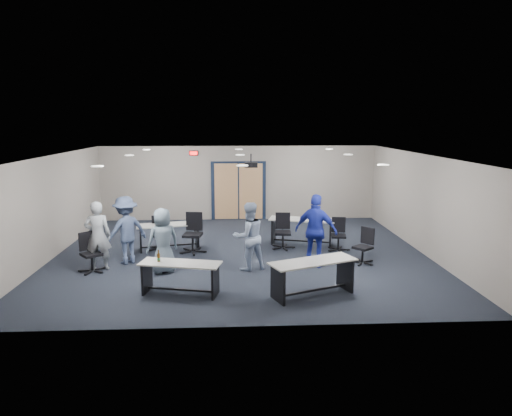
{
  "coord_description": "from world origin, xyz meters",
  "views": [
    {
      "loc": [
        -0.2,
        -12.05,
        3.59
      ],
      "look_at": [
        0.4,
        -0.3,
        1.34
      ],
      "focal_mm": 32.0,
      "sensor_mm": 36.0,
      "label": 1
    }
  ],
  "objects_px": {
    "person_gray": "(98,236)",
    "table_back_left": "(169,232)",
    "table_front_left": "(180,272)",
    "table_back_right": "(302,227)",
    "table_front_right": "(313,272)",
    "chair_back_d": "(339,235)",
    "chair_loose_left": "(91,253)",
    "chair_back_b": "(193,233)",
    "chair_loose_right": "(363,246)",
    "person_plaid": "(163,241)",
    "chair_back_a": "(158,233)",
    "chair_back_c": "(283,231)",
    "person_lightblue": "(249,236)",
    "person_back": "(126,230)",
    "person_navy": "(316,231)"
  },
  "relations": [
    {
      "from": "chair_back_c",
      "to": "chair_loose_right",
      "type": "distance_m",
      "value": 2.4
    },
    {
      "from": "chair_back_c",
      "to": "chair_loose_right",
      "type": "height_order",
      "value": "chair_back_c"
    },
    {
      "from": "table_front_right",
      "to": "person_plaid",
      "type": "height_order",
      "value": "person_plaid"
    },
    {
      "from": "table_back_right",
      "to": "table_front_left",
      "type": "bearing_deg",
      "value": -115.09
    },
    {
      "from": "person_navy",
      "to": "person_plaid",
      "type": "bearing_deg",
      "value": 32.19
    },
    {
      "from": "person_gray",
      "to": "chair_back_c",
      "type": "bearing_deg",
      "value": -166.38
    },
    {
      "from": "chair_loose_right",
      "to": "person_gray",
      "type": "relative_size",
      "value": 0.54
    },
    {
      "from": "table_front_right",
      "to": "chair_loose_right",
      "type": "height_order",
      "value": "chair_loose_right"
    },
    {
      "from": "table_back_left",
      "to": "chair_loose_left",
      "type": "height_order",
      "value": "chair_loose_left"
    },
    {
      "from": "chair_back_b",
      "to": "chair_loose_right",
      "type": "height_order",
      "value": "chair_back_b"
    },
    {
      "from": "person_navy",
      "to": "table_front_right",
      "type": "bearing_deg",
      "value": 106.12
    },
    {
      "from": "person_plaid",
      "to": "table_front_left",
      "type": "bearing_deg",
      "value": 83.2
    },
    {
      "from": "table_back_right",
      "to": "chair_loose_left",
      "type": "relative_size",
      "value": 2.08
    },
    {
      "from": "table_front_left",
      "to": "table_back_right",
      "type": "distance_m",
      "value": 4.9
    },
    {
      "from": "person_lightblue",
      "to": "person_navy",
      "type": "xyz_separation_m",
      "value": [
        1.67,
        0.14,
        0.08
      ]
    },
    {
      "from": "chair_back_c",
      "to": "person_gray",
      "type": "xyz_separation_m",
      "value": [
        -4.69,
        -1.63,
        0.35
      ]
    },
    {
      "from": "person_gray",
      "to": "table_back_left",
      "type": "bearing_deg",
      "value": -135.49
    },
    {
      "from": "chair_loose_left",
      "to": "chair_loose_right",
      "type": "distance_m",
      "value": 6.7
    },
    {
      "from": "table_front_right",
      "to": "chair_back_a",
      "type": "xyz_separation_m",
      "value": [
        -3.76,
        3.64,
        -0.04
      ]
    },
    {
      "from": "chair_loose_left",
      "to": "person_lightblue",
      "type": "xyz_separation_m",
      "value": [
        3.78,
        0.01,
        0.36
      ]
    },
    {
      "from": "table_back_left",
      "to": "person_lightblue",
      "type": "bearing_deg",
      "value": -53.69
    },
    {
      "from": "chair_back_a",
      "to": "chair_loose_left",
      "type": "relative_size",
      "value": 0.98
    },
    {
      "from": "table_front_left",
      "to": "person_gray",
      "type": "relative_size",
      "value": 1.04
    },
    {
      "from": "table_back_left",
      "to": "chair_back_b",
      "type": "height_order",
      "value": "chair_back_b"
    },
    {
      "from": "table_back_left",
      "to": "person_plaid",
      "type": "height_order",
      "value": "person_plaid"
    },
    {
      "from": "chair_loose_right",
      "to": "person_plaid",
      "type": "relative_size",
      "value": 0.58
    },
    {
      "from": "table_front_right",
      "to": "person_lightblue",
      "type": "distance_m",
      "value": 2.19
    },
    {
      "from": "chair_loose_left",
      "to": "person_back",
      "type": "height_order",
      "value": "person_back"
    },
    {
      "from": "chair_back_a",
      "to": "table_front_left",
      "type": "bearing_deg",
      "value": -76.75
    },
    {
      "from": "table_back_left",
      "to": "person_gray",
      "type": "height_order",
      "value": "person_gray"
    },
    {
      "from": "chair_back_d",
      "to": "person_back",
      "type": "distance_m",
      "value": 5.74
    },
    {
      "from": "chair_loose_left",
      "to": "chair_back_b",
      "type": "bearing_deg",
      "value": -6.16
    },
    {
      "from": "table_back_right",
      "to": "person_lightblue",
      "type": "height_order",
      "value": "person_lightblue"
    },
    {
      "from": "person_gray",
      "to": "person_back",
      "type": "distance_m",
      "value": 0.74
    },
    {
      "from": "table_back_right",
      "to": "chair_back_c",
      "type": "distance_m",
      "value": 0.73
    },
    {
      "from": "table_back_left",
      "to": "table_back_right",
      "type": "distance_m",
      "value": 3.84
    },
    {
      "from": "table_back_left",
      "to": "chair_back_b",
      "type": "distance_m",
      "value": 0.81
    },
    {
      "from": "chair_back_b",
      "to": "chair_loose_left",
      "type": "xyz_separation_m",
      "value": [
        -2.29,
        -1.52,
        -0.07
      ]
    },
    {
      "from": "person_navy",
      "to": "table_front_left",
      "type": "bearing_deg",
      "value": 56.14
    },
    {
      "from": "chair_back_c",
      "to": "person_plaid",
      "type": "distance_m",
      "value": 3.65
    },
    {
      "from": "table_front_left",
      "to": "chair_back_a",
      "type": "relative_size",
      "value": 1.88
    },
    {
      "from": "chair_back_c",
      "to": "person_back",
      "type": "distance_m",
      "value": 4.3
    },
    {
      "from": "chair_back_d",
      "to": "table_back_left",
      "type": "bearing_deg",
      "value": -174.72
    },
    {
      "from": "person_gray",
      "to": "chair_loose_right",
      "type": "bearing_deg",
      "value": 175.66
    },
    {
      "from": "table_front_left",
      "to": "table_back_right",
      "type": "height_order",
      "value": "table_front_left"
    },
    {
      "from": "chair_back_b",
      "to": "chair_back_d",
      "type": "relative_size",
      "value": 1.2
    },
    {
      "from": "chair_back_a",
      "to": "chair_loose_left",
      "type": "xyz_separation_m",
      "value": [
        -1.3,
        -1.89,
        0.01
      ]
    },
    {
      "from": "table_front_right",
      "to": "chair_back_d",
      "type": "relative_size",
      "value": 2.1
    },
    {
      "from": "table_back_left",
      "to": "person_gray",
      "type": "distance_m",
      "value": 2.32
    },
    {
      "from": "table_front_left",
      "to": "chair_loose_right",
      "type": "relative_size",
      "value": 1.93
    }
  ]
}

